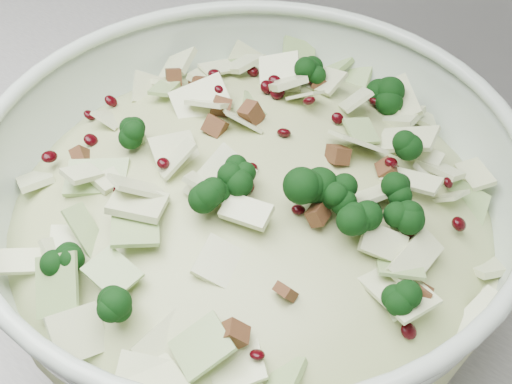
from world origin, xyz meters
TOP-DOWN VIEW (x-y plane):
  - mixing_bowl at (-0.16, 1.60)m, footprint 0.42×0.42m
  - salad at (-0.16, 1.60)m, footprint 0.46×0.46m

SIDE VIEW (x-z plane):
  - mixing_bowl at x=-0.16m, z-range 0.90..1.07m
  - salad at x=-0.16m, z-range 0.93..1.10m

